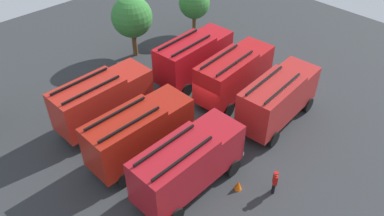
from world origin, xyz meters
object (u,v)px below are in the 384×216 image
object	(u,v)px
fire_truck_1	(278,97)
firefighter_4	(275,181)
traffic_cone_1	(76,107)
fire_truck_3	(234,73)
tree_2	(194,3)
firefighter_1	(231,50)
tree_1	(132,17)
fire_truck_2	(140,131)
traffic_cone_0	(149,78)
firefighter_0	(136,76)
fire_truck_4	(103,99)
fire_truck_0	(188,162)
firefighter_2	(105,88)
fire_truck_5	(194,56)
traffic_cone_2	(238,185)

from	to	relation	value
fire_truck_1	firefighter_4	bearing A→B (deg)	-149.44
traffic_cone_1	fire_truck_3	bearing A→B (deg)	-35.42
fire_truck_1	tree_2	bearing A→B (deg)	63.68
firefighter_1	tree_1	xyz separation A→B (m)	(-5.64, 6.65, 2.69)
fire_truck_2	tree_1	distance (m)	13.15
fire_truck_3	traffic_cone_0	xyz separation A→B (m)	(-3.42, 6.26, -1.85)
fire_truck_3	firefighter_0	distance (m)	7.95
firefighter_1	tree_1	distance (m)	9.13
firefighter_4	fire_truck_4	bearing A→B (deg)	-22.94
fire_truck_0	tree_2	bearing A→B (deg)	43.02
fire_truck_1	tree_2	distance (m)	14.96
fire_truck_1	firefighter_2	bearing A→B (deg)	118.32
fire_truck_2	tree_1	bearing A→B (deg)	53.69
fire_truck_1	firefighter_0	xyz separation A→B (m)	(-4.45, 10.53, -1.23)
fire_truck_3	fire_truck_4	world-z (taller)	same
tree_1	traffic_cone_0	bearing A→B (deg)	-113.27
fire_truck_1	tree_1	world-z (taller)	tree_1
fire_truck_4	fire_truck_2	bearing A→B (deg)	-94.98
tree_1	traffic_cone_1	distance (m)	9.50
traffic_cone_0	traffic_cone_1	xyz separation A→B (m)	(-6.38, 0.71, 0.01)
fire_truck_2	fire_truck_3	size ratio (longest dim) A/B	0.98
firefighter_2	fire_truck_1	bearing A→B (deg)	43.06
fire_truck_0	firefighter_1	bearing A→B (deg)	30.15
firefighter_4	fire_truck_5	bearing A→B (deg)	-61.85
firefighter_1	fire_truck_5	bearing A→B (deg)	-15.93
firefighter_4	traffic_cone_0	bearing A→B (deg)	-47.19
fire_truck_0	traffic_cone_2	size ratio (longest dim) A/B	11.05
firefighter_4	tree_1	distance (m)	18.97
tree_2	fire_truck_1	bearing A→B (deg)	-111.20
fire_truck_3	fire_truck_4	bearing A→B (deg)	149.50
tree_2	firefighter_4	bearing A→B (deg)	-121.16
fire_truck_5	traffic_cone_0	xyz separation A→B (m)	(-2.96, 2.35, -1.85)
fire_truck_3	fire_truck_1	bearing A→B (deg)	-96.96
traffic_cone_0	firefighter_1	bearing A→B (deg)	-18.56
firefighter_2	traffic_cone_2	distance (m)	13.14
firefighter_2	tree_1	size ratio (longest dim) A/B	0.29
fire_truck_2	firefighter_0	size ratio (longest dim) A/B	4.38
fire_truck_3	firefighter_2	world-z (taller)	fire_truck_3
tree_2	firefighter_2	bearing A→B (deg)	-166.41
fire_truck_2	fire_truck_5	xyz separation A→B (m)	(8.74, 4.14, 0.00)
fire_truck_0	tree_1	xyz separation A→B (m)	(7.19, 14.65, 1.57)
fire_truck_2	firefighter_2	world-z (taller)	fire_truck_2
firefighter_2	traffic_cone_1	distance (m)	2.58
firefighter_2	firefighter_0	bearing A→B (deg)	92.36
fire_truck_3	tree_1	distance (m)	10.66
fire_truck_2	fire_truck_4	xyz separation A→B (m)	(0.24, 4.42, 0.00)
fire_truck_1	traffic_cone_0	world-z (taller)	fire_truck_1
traffic_cone_1	traffic_cone_2	distance (m)	13.68
fire_truck_1	firefighter_2	distance (m)	13.09
fire_truck_1	fire_truck_3	size ratio (longest dim) A/B	1.00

